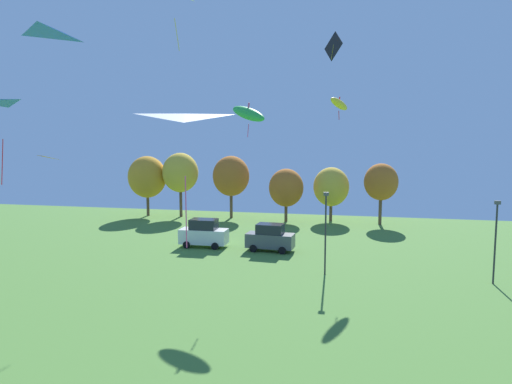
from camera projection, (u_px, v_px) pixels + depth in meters
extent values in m
pyramid|color=orange|center=(64.00, 172.00, 34.61)|extent=(2.86, 2.81, 0.42)
ellipsoid|color=green|center=(248.00, 114.00, 32.76)|extent=(3.52, 3.27, 1.75)
cube|color=#E54C93|center=(248.00, 110.00, 32.73)|extent=(0.30, 0.29, 1.07)
cylinder|color=#E54C93|center=(248.00, 131.00, 32.89)|extent=(0.17, 0.16, 0.97)
pyramid|color=blue|center=(22.00, 58.00, 24.64)|extent=(2.73, 3.63, 0.12)
ellipsoid|color=yellow|center=(339.00, 104.00, 37.22)|extent=(1.76, 2.98, 1.27)
cube|color=red|center=(339.00, 102.00, 37.20)|extent=(0.17, 0.24, 0.81)
cylinder|color=red|center=(339.00, 115.00, 37.32)|extent=(0.11, 0.16, 0.73)
pyramid|color=blue|center=(9.00, 124.00, 28.89)|extent=(3.11, 2.38, 0.37)
cylinder|color=red|center=(2.00, 162.00, 28.18)|extent=(0.12, 0.45, 2.82)
pyramid|color=white|center=(184.00, 151.00, 19.23)|extent=(3.98, 3.34, 0.53)
cylinder|color=#E54C93|center=(186.00, 212.00, 20.68)|extent=(0.22, 0.51, 3.36)
cube|color=black|center=(333.00, 46.00, 33.30)|extent=(1.43, 1.71, 2.17)
cylinder|color=yellow|center=(333.00, 46.00, 33.28)|extent=(0.31, 0.34, 1.96)
pyramid|color=white|center=(166.00, 3.00, 38.76)|extent=(1.92, 2.76, 0.45)
cylinder|color=yellow|center=(177.00, 35.00, 38.84)|extent=(0.43, 0.06, 2.71)
cube|color=silver|center=(204.00, 236.00, 40.76)|extent=(4.24, 1.81, 1.29)
cube|color=#1E232D|center=(204.00, 224.00, 40.64)|extent=(2.34, 1.65, 0.90)
cylinder|color=black|center=(215.00, 246.00, 39.71)|extent=(0.64, 0.23, 0.64)
cylinder|color=black|center=(221.00, 242.00, 41.42)|extent=(0.64, 0.23, 0.64)
cylinder|color=black|center=(187.00, 245.00, 40.24)|extent=(0.64, 0.23, 0.64)
cylinder|color=black|center=(193.00, 241.00, 41.95)|extent=(0.64, 0.23, 0.64)
cube|color=#4C5156|center=(270.00, 240.00, 39.23)|extent=(4.18, 1.99, 1.20)
cube|color=#1E232D|center=(270.00, 229.00, 39.12)|extent=(2.34, 1.72, 0.84)
cylinder|color=black|center=(282.00, 250.00, 38.13)|extent=(0.65, 0.26, 0.64)
cylinder|color=black|center=(287.00, 246.00, 39.75)|extent=(0.65, 0.26, 0.64)
cylinder|color=black|center=(253.00, 248.00, 38.83)|extent=(0.65, 0.26, 0.64)
cylinder|color=black|center=(259.00, 244.00, 40.46)|extent=(0.65, 0.26, 0.64)
cylinder|color=#2D2D33|center=(495.00, 244.00, 29.89)|extent=(0.12, 0.12, 5.31)
cube|color=#4C4C51|center=(498.00, 203.00, 29.59)|extent=(0.36, 0.20, 0.24)
cylinder|color=#2D2D33|center=(325.00, 235.00, 32.06)|extent=(0.12, 0.12, 5.63)
cube|color=#4C4C51|center=(326.00, 194.00, 31.74)|extent=(0.36, 0.20, 0.24)
cylinder|color=brown|center=(148.00, 203.00, 58.06)|extent=(0.36, 0.36, 3.16)
ellipsoid|color=gold|center=(147.00, 177.00, 57.70)|extent=(4.79, 4.79, 5.27)
cylinder|color=brown|center=(181.00, 201.00, 57.24)|extent=(0.36, 0.36, 3.89)
ellipsoid|color=gold|center=(180.00, 173.00, 56.85)|extent=(4.47, 4.47, 4.92)
cylinder|color=brown|center=(231.00, 204.00, 56.36)|extent=(0.36, 0.36, 3.52)
ellipsoid|color=#BC6623|center=(231.00, 176.00, 55.99)|extent=(4.50, 4.50, 4.95)
cylinder|color=brown|center=(286.00, 211.00, 53.79)|extent=(0.36, 0.36, 2.50)
ellipsoid|color=#BC6623|center=(286.00, 188.00, 53.49)|extent=(4.06, 4.06, 4.46)
cylinder|color=brown|center=(331.00, 210.00, 54.26)|extent=(0.36, 0.36, 2.51)
ellipsoid|color=gold|center=(331.00, 187.00, 53.95)|extent=(4.20, 4.20, 4.62)
cylinder|color=brown|center=(380.00, 210.00, 51.75)|extent=(0.36, 0.36, 3.46)
ellipsoid|color=#BC6623|center=(381.00, 182.00, 51.40)|extent=(3.80, 3.80, 4.18)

